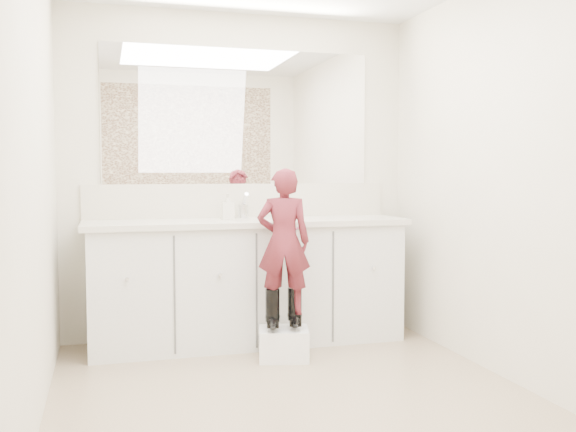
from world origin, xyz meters
name	(u,v)px	position (x,y,z in m)	size (l,w,h in m)	color
floor	(297,400)	(0.00, 0.00, 0.00)	(3.00, 3.00, 0.00)	#876F58
wall_back	(239,176)	(0.00, 1.50, 1.20)	(2.60, 2.60, 0.00)	beige
wall_front	(441,182)	(0.00, -1.50, 1.20)	(2.60, 2.60, 0.00)	beige
wall_left	(33,178)	(-1.30, 0.00, 1.20)	(3.00, 3.00, 0.00)	beige
wall_right	(511,177)	(1.30, 0.00, 1.20)	(3.00, 3.00, 0.00)	beige
vanity_cabinet	(248,284)	(0.00, 1.23, 0.42)	(2.20, 0.55, 0.85)	silver
countertop	(248,222)	(0.00, 1.21, 0.87)	(2.28, 0.58, 0.04)	beige
backsplash	(240,200)	(0.00, 1.49, 1.02)	(2.28, 0.03, 0.25)	beige
mirror	(239,117)	(0.00, 1.49, 1.64)	(2.00, 0.02, 1.00)	white
dot_panel	(441,31)	(0.00, -1.49, 1.65)	(2.00, 0.01, 1.20)	#472819
faucet	(243,211)	(0.00, 1.38, 0.94)	(0.08, 0.08, 0.10)	silver
cup	(278,212)	(0.23, 1.23, 0.94)	(0.10, 0.10, 0.09)	beige
soap_bottle	(228,206)	(-0.13, 1.27, 0.98)	(0.08, 0.09, 0.19)	silver
step_stool	(284,344)	(0.14, 0.75, 0.10)	(0.32, 0.27, 0.20)	white
boot_left	(273,309)	(0.06, 0.75, 0.34)	(0.10, 0.18, 0.27)	black
boot_right	(295,308)	(0.21, 0.75, 0.34)	(0.10, 0.18, 0.27)	black
toddler	(284,241)	(0.14, 0.75, 0.78)	(0.35, 0.23, 0.95)	#972E38
toothbrush	(294,230)	(0.21, 0.75, 0.85)	(0.01, 0.01, 0.14)	pink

